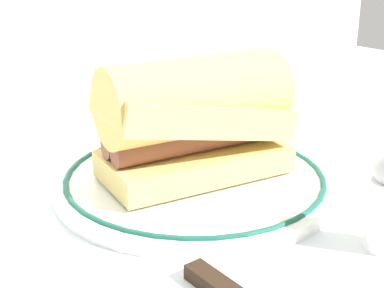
# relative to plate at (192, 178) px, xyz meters

# --- Properties ---
(ground_plane) EXTENTS (1.50, 1.50, 0.00)m
(ground_plane) POSITION_rel_plate_xyz_m (0.02, -0.00, -0.01)
(ground_plane) COLOR silver
(plate) EXTENTS (0.29, 0.29, 0.01)m
(plate) POSITION_rel_plate_xyz_m (0.00, 0.00, 0.00)
(plate) COLOR white
(plate) RESTS_ON ground_plane
(sausage_sandwich) EXTENTS (0.20, 0.13, 0.12)m
(sausage_sandwich) POSITION_rel_plate_xyz_m (0.00, -0.00, 0.07)
(sausage_sandwich) COLOR #DABC6A
(sausage_sandwich) RESTS_ON plate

